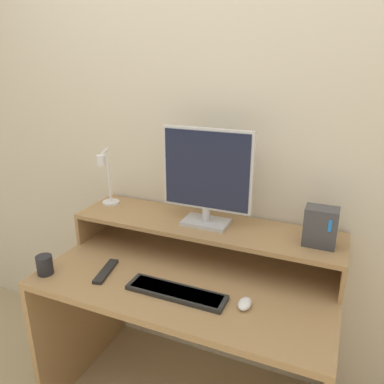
{
  "coord_description": "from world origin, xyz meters",
  "views": [
    {
      "loc": [
        0.6,
        -0.98,
        1.68
      ],
      "look_at": [
        0.0,
        0.39,
        1.14
      ],
      "focal_mm": 35.0,
      "sensor_mm": 36.0,
      "label": 1
    }
  ],
  "objects_px": {
    "mouse": "(245,304)",
    "mug": "(45,265)",
    "monitor": "(207,176)",
    "desk_lamp": "(107,179)",
    "keyboard": "(176,292)",
    "remote_control": "(106,271)",
    "router_dock": "(321,227)"
  },
  "relations": [
    {
      "from": "mouse",
      "to": "mug",
      "type": "relative_size",
      "value": 0.97
    },
    {
      "from": "router_dock",
      "to": "monitor",
      "type": "bearing_deg",
      "value": 178.7
    },
    {
      "from": "monitor",
      "to": "keyboard",
      "type": "height_order",
      "value": "monitor"
    },
    {
      "from": "monitor",
      "to": "remote_control",
      "type": "bearing_deg",
      "value": -137.15
    },
    {
      "from": "router_dock",
      "to": "mug",
      "type": "xyz_separation_m",
      "value": [
        -1.12,
        -0.43,
        -0.21
      ]
    },
    {
      "from": "mouse",
      "to": "mug",
      "type": "height_order",
      "value": "mug"
    },
    {
      "from": "desk_lamp",
      "to": "remote_control",
      "type": "distance_m",
      "value": 0.5
    },
    {
      "from": "keyboard",
      "to": "remote_control",
      "type": "distance_m",
      "value": 0.37
    },
    {
      "from": "router_dock",
      "to": "mouse",
      "type": "bearing_deg",
      "value": -126.16
    },
    {
      "from": "monitor",
      "to": "desk_lamp",
      "type": "bearing_deg",
      "value": -179.43
    },
    {
      "from": "monitor",
      "to": "remote_control",
      "type": "distance_m",
      "value": 0.63
    },
    {
      "from": "router_dock",
      "to": "desk_lamp",
      "type": "bearing_deg",
      "value": 179.67
    },
    {
      "from": "mug",
      "to": "keyboard",
      "type": "bearing_deg",
      "value": 8.39
    },
    {
      "from": "router_dock",
      "to": "mug",
      "type": "height_order",
      "value": "router_dock"
    },
    {
      "from": "desk_lamp",
      "to": "remote_control",
      "type": "xyz_separation_m",
      "value": [
        0.2,
        -0.33,
        -0.32
      ]
    },
    {
      "from": "router_dock",
      "to": "remote_control",
      "type": "distance_m",
      "value": 0.96
    },
    {
      "from": "router_dock",
      "to": "mug",
      "type": "relative_size",
      "value": 1.91
    },
    {
      "from": "monitor",
      "to": "desk_lamp",
      "type": "relative_size",
      "value": 1.48
    },
    {
      "from": "remote_control",
      "to": "mug",
      "type": "bearing_deg",
      "value": -155.45
    },
    {
      "from": "mouse",
      "to": "mug",
      "type": "distance_m",
      "value": 0.9
    },
    {
      "from": "remote_control",
      "to": "mug",
      "type": "height_order",
      "value": "mug"
    },
    {
      "from": "monitor",
      "to": "mouse",
      "type": "relative_size",
      "value": 5.37
    },
    {
      "from": "mug",
      "to": "desk_lamp",
      "type": "bearing_deg",
      "value": 83.62
    },
    {
      "from": "keyboard",
      "to": "mug",
      "type": "bearing_deg",
      "value": -171.61
    },
    {
      "from": "mouse",
      "to": "mug",
      "type": "bearing_deg",
      "value": -172.36
    },
    {
      "from": "monitor",
      "to": "desk_lamp",
      "type": "xyz_separation_m",
      "value": [
        -0.55,
        -0.01,
        -0.08
      ]
    },
    {
      "from": "router_dock",
      "to": "remote_control",
      "type": "bearing_deg",
      "value": -159.97
    },
    {
      "from": "router_dock",
      "to": "mouse",
      "type": "distance_m",
      "value": 0.45
    },
    {
      "from": "keyboard",
      "to": "remote_control",
      "type": "height_order",
      "value": "keyboard"
    },
    {
      "from": "desk_lamp",
      "to": "mug",
      "type": "relative_size",
      "value": 3.53
    },
    {
      "from": "desk_lamp",
      "to": "keyboard",
      "type": "bearing_deg",
      "value": -31.75
    },
    {
      "from": "desk_lamp",
      "to": "router_dock",
      "type": "distance_m",
      "value": 1.08
    }
  ]
}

